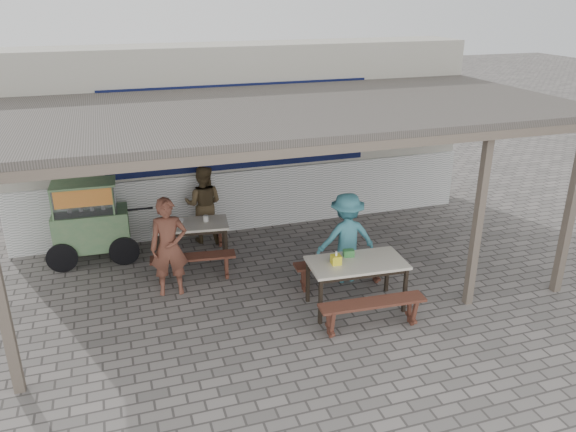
% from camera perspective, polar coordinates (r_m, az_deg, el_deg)
% --- Properties ---
extents(ground, '(60.00, 60.00, 0.00)m').
position_cam_1_polar(ground, '(8.76, 1.44, -8.35)').
color(ground, slate).
rests_on(ground, ground).
extents(back_wall, '(9.00, 1.28, 3.50)m').
position_cam_1_polar(back_wall, '(11.34, -4.54, 8.06)').
color(back_wall, '#BAB4A6').
rests_on(back_wall, ground).
extents(warung_roof, '(9.00, 4.21, 2.81)m').
position_cam_1_polar(warung_roof, '(8.60, -0.31, 10.50)').
color(warung_roof, '#554F49').
rests_on(warung_roof, ground).
extents(table_left, '(1.33, 0.79, 0.75)m').
position_cam_1_polar(table_left, '(9.68, -9.86, -1.22)').
color(table_left, beige).
rests_on(table_left, ground).
extents(bench_left_street, '(1.38, 0.44, 0.45)m').
position_cam_1_polar(bench_left_street, '(9.23, -9.59, -4.66)').
color(bench_left_street, brown).
rests_on(bench_left_street, ground).
extents(bench_left_wall, '(1.38, 0.44, 0.45)m').
position_cam_1_polar(bench_left_wall, '(10.41, -9.87, -1.54)').
color(bench_left_wall, brown).
rests_on(bench_left_wall, ground).
extents(table_right, '(1.46, 0.84, 0.75)m').
position_cam_1_polar(table_right, '(8.29, 6.98, -5.09)').
color(table_right, beige).
rests_on(table_right, ground).
extents(bench_right_street, '(1.53, 0.37, 0.45)m').
position_cam_1_polar(bench_right_street, '(7.93, 8.55, -9.27)').
color(bench_right_street, brown).
rests_on(bench_right_street, ground).
extents(bench_right_wall, '(1.53, 0.37, 0.45)m').
position_cam_1_polar(bench_right_wall, '(8.98, 5.41, -5.20)').
color(bench_right_wall, brown).
rests_on(bench_right_wall, ground).
extents(vendor_cart, '(1.83, 0.75, 1.44)m').
position_cam_1_polar(vendor_cart, '(10.20, -19.51, -0.28)').
color(vendor_cart, '#789563').
rests_on(vendor_cart, ground).
extents(patron_street_side, '(0.61, 0.44, 1.57)m').
position_cam_1_polar(patron_street_side, '(8.76, -12.00, -3.11)').
color(patron_street_side, brown).
rests_on(patron_street_side, ground).
extents(patron_wall_side, '(0.87, 0.77, 1.47)m').
position_cam_1_polar(patron_wall_side, '(10.53, -8.56, 1.19)').
color(patron_wall_side, brown).
rests_on(patron_wall_side, ground).
extents(patron_right_table, '(0.99, 0.61, 1.49)m').
position_cam_1_polar(patron_right_table, '(9.02, 5.95, -2.22)').
color(patron_right_table, teal).
rests_on(patron_right_table, ground).
extents(tissue_box, '(0.14, 0.14, 0.14)m').
position_cam_1_polar(tissue_box, '(8.13, 4.90, -4.45)').
color(tissue_box, yellow).
rests_on(tissue_box, table_right).
extents(donation_box, '(0.17, 0.13, 0.10)m').
position_cam_1_polar(donation_box, '(8.38, 6.17, -3.77)').
color(donation_box, '#387E3D').
rests_on(donation_box, table_right).
extents(condiment_jar, '(0.09, 0.09, 0.10)m').
position_cam_1_polar(condiment_jar, '(9.69, -8.35, -0.24)').
color(condiment_jar, beige).
rests_on(condiment_jar, table_left).
extents(condiment_bowl, '(0.18, 0.18, 0.04)m').
position_cam_1_polar(condiment_bowl, '(9.74, -11.05, -0.51)').
color(condiment_bowl, silver).
rests_on(condiment_bowl, table_left).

